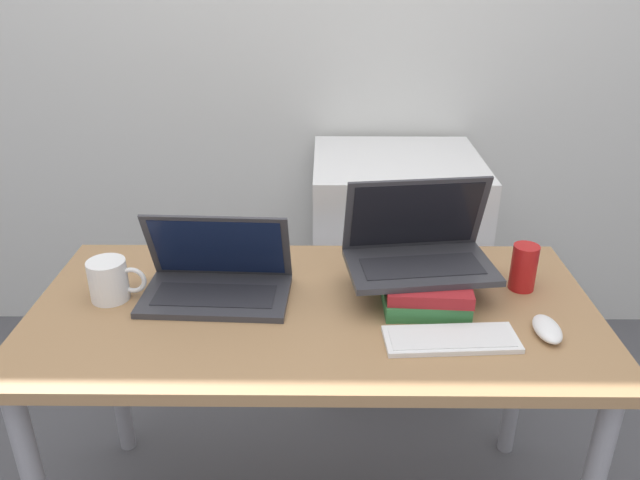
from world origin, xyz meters
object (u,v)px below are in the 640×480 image
laptop_left (217,279)px  wireless_keyboard (451,339)px  mouse (547,329)px  mug (110,280)px  soda_can (524,267)px  book_stack (423,283)px  laptop_on_books (419,249)px  mini_fridge (392,266)px

laptop_left → wireless_keyboard: laptop_left is taller
wireless_keyboard → mouse: mouse is taller
mug → soda_can: (1.05, 0.06, 0.01)m
book_stack → laptop_on_books: bearing=115.3°
wireless_keyboard → mug: (-0.82, 0.18, 0.05)m
laptop_left → laptop_on_books: 0.51m
mini_fridge → wireless_keyboard: bearing=-88.3°
laptop_on_books → soda_can: (0.27, 0.01, -0.05)m
laptop_left → mini_fridge: bearing=53.9°
mug → mini_fridge: bearing=43.4°
wireless_keyboard → soda_can: soda_can is taller
laptop_left → wireless_keyboard: 0.59m
mug → soda_can: bearing=3.4°
mouse → mug: 1.06m
book_stack → laptop_on_books: size_ratio=0.74×
laptop_on_books → wireless_keyboard: (0.05, -0.24, -0.11)m
book_stack → soda_can: size_ratio=2.34×
laptop_left → mug: bearing=-175.0°
wireless_keyboard → soda_can: size_ratio=2.51×
laptop_on_books → soda_can: size_ratio=3.17×
soda_can → mug: bearing=-176.6°
wireless_keyboard → soda_can: 0.34m
laptop_left → laptop_on_books: bearing=3.4°
laptop_on_books → book_stack: bearing=-64.7°
laptop_left → mouse: 0.80m
book_stack → mini_fridge: mini_fridge is taller
book_stack → mini_fridge: (0.01, 0.72, -0.33)m
laptop_left → soda_can: laptop_left is taller
wireless_keyboard → book_stack: bearing=99.5°
mouse → mini_fridge: mini_fridge is taller
mouse → soda_can: (0.00, 0.21, 0.05)m
mug → laptop_on_books: bearing=4.0°
wireless_keyboard → mini_fridge: mini_fridge is taller
soda_can → laptop_on_books: bearing=-178.3°
laptop_left → mug: 0.26m
mouse → mug: (-1.04, 0.15, 0.04)m
laptop_on_books → mug: size_ratio=2.70×
book_stack → mug: size_ratio=1.99×
book_stack → laptop_on_books: (-0.01, 0.03, 0.08)m
mini_fridge → laptop_left: bearing=-126.1°
mug → soda_can: 1.05m
wireless_keyboard → mouse: 0.23m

